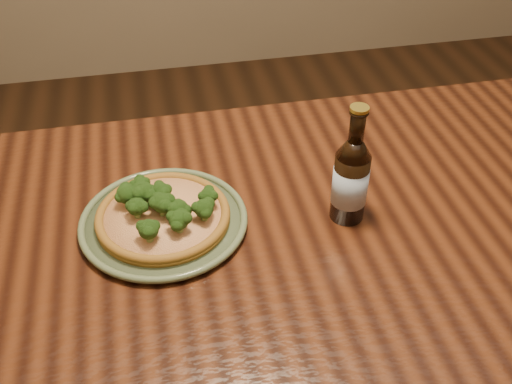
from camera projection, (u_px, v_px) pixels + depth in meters
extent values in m
cube|color=#451F0E|center=(400.00, 220.00, 1.18)|extent=(1.60, 0.90, 0.04)
cylinder|color=#451F0E|center=(65.00, 269.00, 1.59)|extent=(0.07, 0.07, 0.71)
cylinder|color=#5B6948|center=(164.00, 223.00, 1.13)|extent=(0.29, 0.29, 0.01)
torus|color=#5B6948|center=(164.00, 220.00, 1.13)|extent=(0.32, 0.32, 0.01)
torus|color=#5B6948|center=(164.00, 220.00, 1.13)|extent=(0.25, 0.25, 0.01)
cylinder|color=#8E6020|center=(163.00, 218.00, 1.13)|extent=(0.25, 0.25, 0.01)
torus|color=#8E6020|center=(163.00, 215.00, 1.12)|extent=(0.25, 0.25, 0.02)
cylinder|color=#FFE19B|center=(163.00, 215.00, 1.12)|extent=(0.22, 0.22, 0.01)
sphere|color=#325B1C|center=(144.00, 192.00, 1.12)|extent=(0.05, 0.05, 0.04)
sphere|color=#325B1C|center=(140.00, 185.00, 1.15)|extent=(0.04, 0.04, 0.03)
sphere|color=#325B1C|center=(127.00, 194.00, 1.12)|extent=(0.05, 0.05, 0.04)
sphere|color=#325B1C|center=(136.00, 207.00, 1.10)|extent=(0.04, 0.04, 0.03)
sphere|color=#325B1C|center=(162.00, 203.00, 1.10)|extent=(0.05, 0.05, 0.04)
sphere|color=#325B1C|center=(179.00, 208.00, 1.09)|extent=(0.04, 0.04, 0.03)
sphere|color=#325B1C|center=(208.00, 196.00, 1.12)|extent=(0.04, 0.04, 0.03)
sphere|color=#325B1C|center=(204.00, 208.00, 1.09)|extent=(0.05, 0.05, 0.04)
sphere|color=#325B1C|center=(179.00, 220.00, 1.07)|extent=(0.05, 0.05, 0.04)
sphere|color=#325B1C|center=(148.00, 229.00, 1.05)|extent=(0.04, 0.04, 0.04)
sphere|color=#325B1C|center=(161.00, 191.00, 1.13)|extent=(0.04, 0.04, 0.03)
cylinder|color=black|center=(350.00, 187.00, 1.11)|extent=(0.07, 0.07, 0.14)
cone|color=black|center=(355.00, 149.00, 1.06)|extent=(0.07, 0.07, 0.03)
cylinder|color=black|center=(357.00, 126.00, 1.03)|extent=(0.03, 0.03, 0.06)
torus|color=black|center=(359.00, 112.00, 1.01)|extent=(0.03, 0.03, 0.01)
cylinder|color=#A58C33|center=(360.00, 109.00, 1.01)|extent=(0.03, 0.03, 0.01)
cylinder|color=silver|center=(350.00, 185.00, 1.11)|extent=(0.07, 0.07, 0.08)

